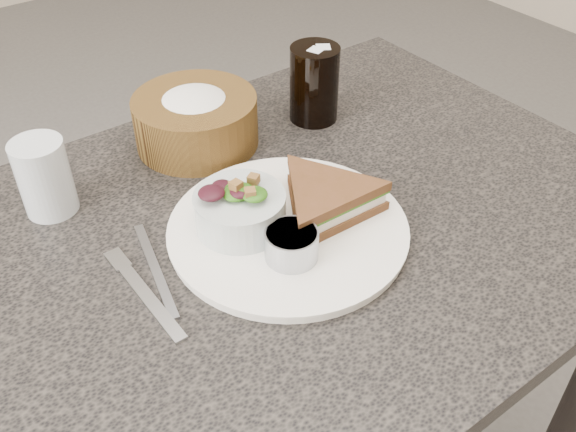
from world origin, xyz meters
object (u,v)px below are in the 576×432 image
(dining_table, at_px, (282,393))
(water_glass, at_px, (44,177))
(dressing_ramekin, at_px, (291,245))
(dinner_plate, at_px, (288,230))
(salad_bowl, at_px, (240,205))
(sandwich, at_px, (326,200))
(bread_basket, at_px, (195,113))
(cola_glass, at_px, (314,80))

(dining_table, height_order, water_glass, water_glass)
(dining_table, relative_size, dressing_ramekin, 15.48)
(dining_table, xyz_separation_m, dinner_plate, (-0.00, -0.02, 0.38))
(salad_bowl, bearing_deg, sandwich, -23.72)
(bread_basket, bearing_deg, sandwich, -81.89)
(bread_basket, relative_size, cola_glass, 1.39)
(cola_glass, distance_m, water_glass, 0.43)
(dinner_plate, xyz_separation_m, salad_bowl, (-0.05, 0.04, 0.04))
(salad_bowl, bearing_deg, bread_basket, 73.58)
(dining_table, distance_m, salad_bowl, 0.42)
(bread_basket, bearing_deg, salad_bowl, -106.42)
(dinner_plate, relative_size, water_glass, 2.91)
(salad_bowl, height_order, water_glass, water_glass)
(dinner_plate, distance_m, salad_bowl, 0.07)
(dinner_plate, height_order, dressing_ramekin, dressing_ramekin)
(dressing_ramekin, bearing_deg, cola_glass, 47.22)
(dressing_ramekin, xyz_separation_m, cola_glass, (0.24, 0.26, 0.03))
(dining_table, height_order, bread_basket, bread_basket)
(dining_table, bearing_deg, sandwich, -32.25)
(dressing_ramekin, xyz_separation_m, bread_basket, (0.05, 0.30, 0.02))
(dining_table, relative_size, bread_basket, 5.40)
(dining_table, height_order, cola_glass, cola_glass)
(cola_glass, relative_size, water_glass, 1.28)
(dinner_plate, height_order, bread_basket, bread_basket)
(dinner_plate, relative_size, dressing_ramekin, 4.68)
(sandwich, height_order, dressing_ramekin, sandwich)
(cola_glass, bearing_deg, dining_table, -137.55)
(dining_table, bearing_deg, dinner_plate, -100.79)
(dinner_plate, bearing_deg, sandwich, -8.27)
(dining_table, bearing_deg, bread_basket, 86.96)
(water_glass, bearing_deg, sandwich, -40.83)
(sandwich, distance_m, water_glass, 0.36)
(water_glass, bearing_deg, salad_bowl, -48.00)
(dining_table, bearing_deg, salad_bowl, 165.64)
(sandwich, relative_size, bread_basket, 0.91)
(salad_bowl, bearing_deg, water_glass, 132.00)
(salad_bowl, xyz_separation_m, water_glass, (-0.17, 0.19, 0.01))
(dining_table, xyz_separation_m, dressing_ramekin, (-0.03, -0.07, 0.41))
(dining_table, bearing_deg, dressing_ramekin, -116.12)
(dressing_ramekin, height_order, cola_glass, cola_glass)
(dressing_ramekin, distance_m, cola_glass, 0.35)
(sandwich, bearing_deg, dressing_ramekin, -153.26)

